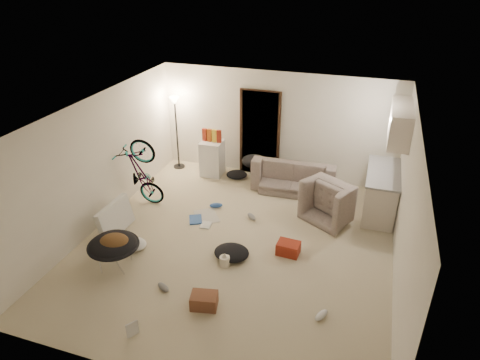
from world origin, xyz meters
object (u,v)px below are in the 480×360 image
(tv_box, at_px, (115,218))
(kitchen_counter, at_px, (381,193))
(juicer, at_px, (225,260))
(floor_lamp, at_px, (176,117))
(sofa, at_px, (294,178))
(mini_fridge, at_px, (212,158))
(drink_case_a, at_px, (204,301))
(armchair, at_px, (336,202))
(bicycle, at_px, (143,187))
(drink_case_b, at_px, (288,248))
(saucer_chair, at_px, (114,249))

(tv_box, bearing_deg, kitchen_counter, 27.55)
(tv_box, relative_size, juicer, 3.66)
(floor_lamp, distance_m, tv_box, 3.14)
(kitchen_counter, bearing_deg, juicer, -132.58)
(floor_lamp, relative_size, sofa, 0.98)
(mini_fridge, height_order, tv_box, mini_fridge)
(sofa, height_order, juicer, sofa)
(sofa, bearing_deg, mini_fridge, -4.80)
(tv_box, height_order, drink_case_a, tv_box)
(drink_case_a, bearing_deg, tv_box, 138.75)
(floor_lamp, bearing_deg, armchair, -15.39)
(floor_lamp, height_order, juicer, floor_lamp)
(bicycle, height_order, drink_case_b, bicycle)
(saucer_chair, bearing_deg, kitchen_counter, 37.84)
(drink_case_b, bearing_deg, floor_lamp, 145.50)
(mini_fridge, bearing_deg, saucer_chair, -95.87)
(bicycle, distance_m, juicer, 2.71)
(tv_box, bearing_deg, floor_lamp, 93.28)
(floor_lamp, xyz_separation_m, saucer_chair, (0.66, -3.89, -0.95))
(saucer_chair, bearing_deg, drink_case_a, -12.96)
(kitchen_counter, xyz_separation_m, juicer, (-2.42, -2.64, -0.34))
(floor_lamp, distance_m, bicycle, 2.11)
(kitchen_counter, distance_m, saucer_chair, 5.28)
(sofa, relative_size, juicer, 7.32)
(drink_case_a, bearing_deg, armchair, 52.08)
(drink_case_a, distance_m, drink_case_b, 1.91)
(juicer, bearing_deg, bicycle, 149.16)
(kitchen_counter, xyz_separation_m, saucer_chair, (-4.17, -3.24, -0.08))
(bicycle, height_order, tv_box, bicycle)
(kitchen_counter, height_order, drink_case_b, kitchen_counter)
(floor_lamp, relative_size, drink_case_a, 4.58)
(drink_case_b, bearing_deg, armchair, 70.79)
(mini_fridge, relative_size, drink_case_a, 2.15)
(kitchen_counter, distance_m, tv_box, 5.27)
(floor_lamp, height_order, drink_case_b, floor_lamp)
(kitchen_counter, height_order, armchair, kitchen_counter)
(tv_box, bearing_deg, drink_case_a, -28.01)
(bicycle, bearing_deg, juicer, -121.81)
(floor_lamp, xyz_separation_m, bicycle, (0.10, -1.91, -0.89))
(saucer_chair, distance_m, juicer, 1.86)
(kitchen_counter, relative_size, mini_fridge, 1.77)
(sofa, bearing_deg, bicycle, 28.87)
(saucer_chair, distance_m, drink_case_b, 2.99)
(tv_box, relative_size, drink_case_b, 2.35)
(mini_fridge, bearing_deg, tv_box, -107.99)
(mini_fridge, xyz_separation_m, tv_box, (-0.84, -2.88, -0.12))
(sofa, relative_size, drink_case_a, 4.67)
(floor_lamp, bearing_deg, mini_fridge, -6.05)
(floor_lamp, height_order, drink_case_a, floor_lamp)
(tv_box, xyz_separation_m, drink_case_a, (2.35, -1.32, -0.19))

